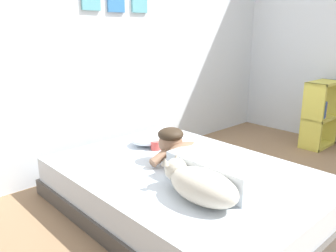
% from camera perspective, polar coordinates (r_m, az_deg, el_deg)
% --- Properties ---
extents(ground_plane, '(12.88, 12.88, 0.00)m').
position_cam_1_polar(ground_plane, '(2.66, 11.79, -14.06)').
color(ground_plane, '#8C6B4C').
extents(back_wall, '(4.44, 0.12, 2.50)m').
position_cam_1_polar(back_wall, '(3.41, -8.90, 14.65)').
color(back_wall, silver).
rests_on(back_wall, ground).
extents(bed, '(1.45, 2.01, 0.31)m').
position_cam_1_polar(bed, '(2.61, 2.93, -10.42)').
color(bed, '#4C4742').
rests_on(bed, ground).
extents(pillow, '(0.52, 0.32, 0.11)m').
position_cam_1_polar(pillow, '(3.11, -1.84, -1.80)').
color(pillow, silver).
rests_on(pillow, bed).
extents(person_lying, '(0.43, 0.92, 0.27)m').
position_cam_1_polar(person_lying, '(2.43, 6.32, -5.78)').
color(person_lying, silver).
rests_on(person_lying, bed).
extents(dog, '(0.26, 0.57, 0.21)m').
position_cam_1_polar(dog, '(2.08, 5.25, -9.58)').
color(dog, beige).
rests_on(dog, bed).
extents(coffee_cup, '(0.12, 0.09, 0.07)m').
position_cam_1_polar(coffee_cup, '(2.94, -1.99, -3.20)').
color(coffee_cup, '#D84C47').
rests_on(coffee_cup, bed).
extents(cell_phone, '(0.07, 0.14, 0.01)m').
position_cam_1_polar(cell_phone, '(2.66, 4.88, -6.15)').
color(cell_phone, black).
rests_on(cell_phone, bed).
extents(bookshelf, '(0.45, 0.24, 0.75)m').
position_cam_1_polar(bookshelf, '(4.25, 23.85, 1.79)').
color(bookshelf, '#D8CC4C').
rests_on(bookshelf, ground).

